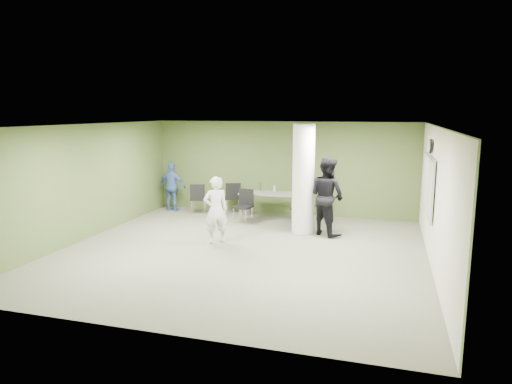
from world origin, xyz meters
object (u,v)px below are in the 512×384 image
(folding_table, at_px, (268,194))
(man_blue, at_px, (172,187))
(chair_back_left, at_px, (198,196))
(woman_white, at_px, (216,210))
(man_black, at_px, (327,196))

(folding_table, xyz_separation_m, man_blue, (-3.17, 0.22, 0.04))
(folding_table, xyz_separation_m, chair_back_left, (-2.22, 0.02, -0.18))
(woman_white, relative_size, man_blue, 1.04)
(man_black, height_order, man_blue, man_black)
(folding_table, xyz_separation_m, man_black, (1.85, -1.25, 0.26))
(woman_white, height_order, man_blue, woman_white)
(woman_white, bearing_deg, man_black, 177.19)
(woman_white, distance_m, man_blue, 3.93)
(chair_back_left, xyz_separation_m, man_black, (4.07, -1.27, 0.44))
(woman_white, relative_size, man_black, 0.81)
(chair_back_left, distance_m, man_black, 4.29)
(woman_white, xyz_separation_m, man_black, (2.42, 1.48, 0.19))
(chair_back_left, height_order, man_black, man_black)
(chair_back_left, relative_size, man_black, 0.47)
(chair_back_left, height_order, man_blue, man_blue)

